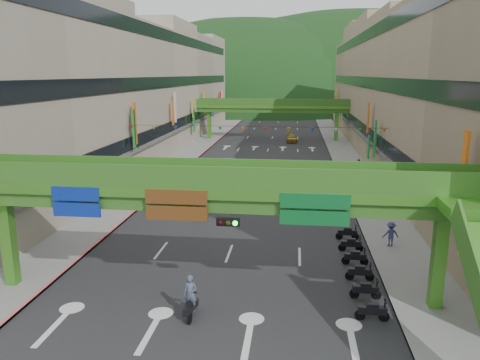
{
  "coord_description": "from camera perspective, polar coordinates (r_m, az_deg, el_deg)",
  "views": [
    {
      "loc": [
        4.0,
        -15.94,
        11.29
      ],
      "look_at": [
        0.0,
        18.0,
        3.5
      ],
      "focal_mm": 35.0,
      "sensor_mm": 36.0,
      "label": 1
    }
  ],
  "objects": [
    {
      "name": "scooter_rider_left",
      "position": [
        37.21,
        -4.75,
        -3.35
      ],
      "size": [
        0.97,
        1.59,
        1.91
      ],
      "color": "#96959D",
      "rests_on": "ground"
    },
    {
      "name": "pedestrian_blue",
      "position": [
        32.59,
        17.89,
        -6.53
      ],
      "size": [
        0.83,
        0.59,
        1.66
      ],
      "primitive_type": "imported",
      "rotation": [
        0.0,
        0.0,
        3.27
      ],
      "color": "navy",
      "rests_on": "ground"
    },
    {
      "name": "curb_left",
      "position": [
        68.15,
        -4.46,
        3.34
      ],
      "size": [
        0.2,
        140.0,
        0.18
      ],
      "primitive_type": "cube",
      "color": "#CC5959",
      "rests_on": "ground"
    },
    {
      "name": "car_yellow",
      "position": [
        79.45,
        6.32,
        5.12
      ],
      "size": [
        1.94,
        4.35,
        1.46
      ],
      "primitive_type": "imported",
      "rotation": [
        0.0,
        0.0,
        0.05
      ],
      "color": "gold",
      "rests_on": "ground"
    },
    {
      "name": "hill_left",
      "position": [
        177.32,
        0.57,
        9.19
      ],
      "size": [
        168.0,
        140.0,
        112.0
      ],
      "primitive_type": "ellipsoid",
      "color": "#1C4419",
      "rests_on": "ground"
    },
    {
      "name": "overpass_far",
      "position": [
        81.25,
        3.93,
        8.66
      ],
      "size": [
        28.0,
        2.2,
        7.1
      ],
      "color": "#4C9E2D",
      "rests_on": "ground"
    },
    {
      "name": "overpass_near",
      "position": [
        22.38,
        -1.41,
        -2.94
      ],
      "size": [
        28.0,
        12.27,
        7.1
      ],
      "color": "#4C9E2D",
      "rests_on": "ground"
    },
    {
      "name": "building_row_left",
      "position": [
        69.83,
        -12.69,
        11.03
      ],
      "size": [
        12.8,
        95.0,
        19.0
      ],
      "color": "#9E937F",
      "rests_on": "ground"
    },
    {
      "name": "sidewalk_right",
      "position": [
        67.25,
        12.62,
        2.93
      ],
      "size": [
        4.0,
        140.0,
        0.15
      ],
      "primitive_type": "cube",
      "color": "gray",
      "rests_on": "ground"
    },
    {
      "name": "hill_right",
      "position": [
        197.38,
        12.99,
        9.24
      ],
      "size": [
        208.0,
        176.0,
        128.0
      ],
      "primitive_type": "ellipsoid",
      "color": "#1C4419",
      "rests_on": "ground"
    },
    {
      "name": "pedestrian_dark",
      "position": [
        54.45,
        14.22,
        1.42
      ],
      "size": [
        1.08,
        0.96,
        1.75
      ],
      "primitive_type": "imported",
      "rotation": [
        0.0,
        0.0,
        -0.64
      ],
      "color": "black",
      "rests_on": "ground"
    },
    {
      "name": "bunting_string",
      "position": [
        46.42,
        1.75,
        6.24
      ],
      "size": [
        26.0,
        0.36,
        0.47
      ],
      "color": "black",
      "rests_on": "ground"
    },
    {
      "name": "pedestrian_red",
      "position": [
        44.41,
        17.17,
        -1.32
      ],
      "size": [
        0.99,
        0.87,
        1.72
      ],
      "primitive_type": "imported",
      "rotation": [
        0.0,
        0.0,
        0.3
      ],
      "color": "#A11A14",
      "rests_on": "ground"
    },
    {
      "name": "road_slab",
      "position": [
        67.01,
        3.21,
        3.13
      ],
      "size": [
        18.0,
        140.0,
        0.02
      ],
      "primitive_type": "cube",
      "color": "#28282B",
      "rests_on": "ground"
    },
    {
      "name": "scooter_rider_mid",
      "position": [
        52.29,
        7.35,
        1.41
      ],
      "size": [
        0.8,
        1.6,
        1.99
      ],
      "color": "black",
      "rests_on": "ground"
    },
    {
      "name": "building_row_right",
      "position": [
        67.63,
        19.82,
        10.55
      ],
      "size": [
        12.8,
        95.0,
        19.0
      ],
      "color": "gray",
      "rests_on": "ground"
    },
    {
      "name": "scooter_rider_far",
      "position": [
        51.8,
        -4.14,
        1.3
      ],
      "size": [
        0.85,
        1.59,
        1.92
      ],
      "color": "#741A02",
      "rests_on": "ground"
    },
    {
      "name": "scooter_rider_near",
      "position": [
        22.73,
        -6.06,
        -14.13
      ],
      "size": [
        0.7,
        1.6,
        2.14
      ],
      "color": "black",
      "rests_on": "ground"
    },
    {
      "name": "curb_right",
      "position": [
        67.08,
        11.0,
        2.99
      ],
      "size": [
        0.2,
        140.0,
        0.18
      ],
      "primitive_type": "cube",
      "color": "gray",
      "rests_on": "ground"
    },
    {
      "name": "sidewalk_left",
      "position": [
        68.55,
        -6.02,
        3.35
      ],
      "size": [
        4.0,
        140.0,
        0.15
      ],
      "primitive_type": "cube",
      "color": "gray",
      "rests_on": "ground"
    },
    {
      "name": "car_silver",
      "position": [
        55.23,
        -1.47,
        1.81
      ],
      "size": [
        2.09,
        4.59,
        1.46
      ],
      "primitive_type": "imported",
      "rotation": [
        0.0,
        0.0,
        -0.13
      ],
      "color": "#9B9DA3",
      "rests_on": "ground"
    },
    {
      "name": "parked_scooter_row",
      "position": [
        28.34,
        14.13,
        -9.9
      ],
      "size": [
        1.6,
        11.55,
        1.08
      ],
      "color": "black",
      "rests_on": "ground"
    }
  ]
}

